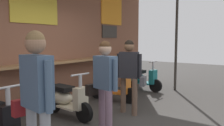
{
  "coord_description": "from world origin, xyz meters",
  "views": [
    {
      "loc": [
        -3.39,
        -2.54,
        1.63
      ],
      "look_at": [
        1.76,
        1.14,
        1.0
      ],
      "focal_mm": 37.34,
      "sensor_mm": 36.0,
      "label": 1
    }
  ],
  "objects_px": {
    "scooter_teal": "(140,78)",
    "shopper_with_handbag": "(130,70)",
    "shopper_passing": "(104,78)",
    "shopper_browsing": "(36,89)",
    "scooter_orange": "(110,86)",
    "scooter_cream": "(65,98)"
  },
  "relations": [
    {
      "from": "scooter_cream",
      "to": "scooter_teal",
      "type": "distance_m",
      "value": 3.27
    },
    {
      "from": "shopper_browsing",
      "to": "shopper_passing",
      "type": "distance_m",
      "value": 1.52
    },
    {
      "from": "shopper_with_handbag",
      "to": "shopper_browsing",
      "type": "height_order",
      "value": "shopper_browsing"
    },
    {
      "from": "scooter_cream",
      "to": "scooter_orange",
      "type": "distance_m",
      "value": 1.62
    },
    {
      "from": "scooter_teal",
      "to": "shopper_with_handbag",
      "type": "distance_m",
      "value": 2.61
    },
    {
      "from": "scooter_teal",
      "to": "shopper_browsing",
      "type": "distance_m",
      "value": 5.25
    },
    {
      "from": "scooter_orange",
      "to": "shopper_with_handbag",
      "type": "xyz_separation_m",
      "value": [
        -0.67,
        -1.02,
        0.59
      ]
    },
    {
      "from": "scooter_orange",
      "to": "shopper_browsing",
      "type": "relative_size",
      "value": 0.81
    },
    {
      "from": "shopper_browsing",
      "to": "shopper_passing",
      "type": "relative_size",
      "value": 1.08
    },
    {
      "from": "scooter_cream",
      "to": "scooter_teal",
      "type": "relative_size",
      "value": 1.0
    },
    {
      "from": "scooter_orange",
      "to": "shopper_browsing",
      "type": "distance_m",
      "value": 3.7
    },
    {
      "from": "shopper_passing",
      "to": "shopper_with_handbag",
      "type": "bearing_deg",
      "value": -161.37
    },
    {
      "from": "scooter_teal",
      "to": "shopper_browsing",
      "type": "relative_size",
      "value": 0.81
    },
    {
      "from": "scooter_cream",
      "to": "shopper_browsing",
      "type": "distance_m",
      "value": 2.34
    },
    {
      "from": "scooter_cream",
      "to": "shopper_browsing",
      "type": "relative_size",
      "value": 0.81
    },
    {
      "from": "scooter_cream",
      "to": "shopper_with_handbag",
      "type": "height_order",
      "value": "shopper_with_handbag"
    },
    {
      "from": "shopper_browsing",
      "to": "scooter_teal",
      "type": "bearing_deg",
      "value": -156.01
    },
    {
      "from": "shopper_with_handbag",
      "to": "shopper_passing",
      "type": "distance_m",
      "value": 1.2
    },
    {
      "from": "shopper_passing",
      "to": "shopper_browsing",
      "type": "bearing_deg",
      "value": 15.07
    },
    {
      "from": "scooter_orange",
      "to": "scooter_teal",
      "type": "bearing_deg",
      "value": 85.55
    },
    {
      "from": "scooter_orange",
      "to": "shopper_browsing",
      "type": "height_order",
      "value": "shopper_browsing"
    },
    {
      "from": "scooter_teal",
      "to": "shopper_with_handbag",
      "type": "bearing_deg",
      "value": -63.44
    }
  ]
}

